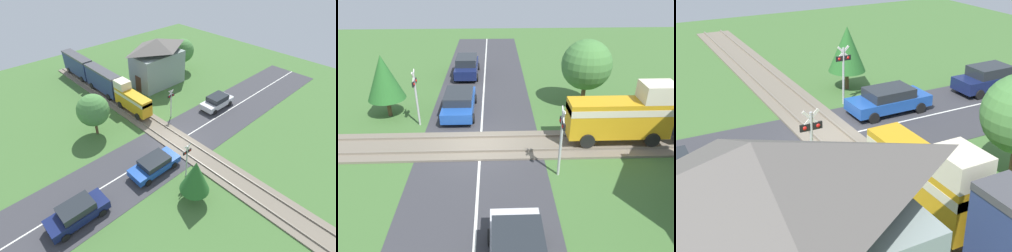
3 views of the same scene
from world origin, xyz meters
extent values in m
plane|color=#426B33|center=(0.00, 0.00, 0.00)|extent=(60.00, 60.00, 0.00)
cube|color=#38383D|center=(0.00, 0.00, 0.01)|extent=(48.00, 6.40, 0.02)
cube|color=silver|center=(0.00, 0.00, 0.02)|extent=(48.00, 0.12, 0.00)
cube|color=#756B5B|center=(0.00, 0.00, 0.06)|extent=(2.80, 48.00, 0.12)
cube|color=slate|center=(-0.72, 0.00, 0.18)|extent=(0.10, 48.00, 0.12)
cube|color=slate|center=(0.72, 0.00, 0.18)|extent=(0.10, 48.00, 0.12)
cube|color=gold|center=(0.00, 7.12, 1.57)|extent=(1.35, 5.22, 1.90)
cube|color=beige|center=(0.00, 7.12, 2.09)|extent=(1.37, 5.22, 0.36)
cube|color=beige|center=(0.00, 8.90, 2.97)|extent=(1.35, 1.67, 0.90)
cylinder|color=black|center=(-0.72, 5.45, 0.62)|extent=(0.14, 0.76, 0.76)
cylinder|color=black|center=(0.72, 5.45, 0.62)|extent=(0.14, 0.76, 0.76)
cylinder|color=black|center=(-0.72, 8.79, 0.62)|extent=(0.14, 0.76, 0.76)
cylinder|color=black|center=(0.72, 8.79, 0.62)|extent=(0.14, 0.76, 0.76)
cube|color=#1E4CA8|center=(-4.18, -1.44, 0.60)|extent=(4.49, 1.84, 0.59)
cube|color=#23282D|center=(-4.18, -1.44, 1.14)|extent=(2.47, 1.69, 0.50)
cylinder|color=black|center=(-2.72, -0.52, 0.30)|extent=(0.60, 0.18, 0.60)
cylinder|color=black|center=(-2.72, -2.36, 0.30)|extent=(0.60, 0.18, 0.60)
cylinder|color=black|center=(-5.64, -0.52, 0.30)|extent=(0.60, 0.18, 0.60)
cylinder|color=black|center=(-5.64, -2.36, 0.30)|extent=(0.60, 0.18, 0.60)
cylinder|color=black|center=(6.54, 0.57, 0.30)|extent=(0.60, 0.18, 0.60)
cylinder|color=black|center=(6.54, 2.31, 0.30)|extent=(0.60, 0.18, 0.60)
cube|color=#141E4C|center=(-11.27, -1.44, 0.65)|extent=(4.32, 1.74, 0.71)
cube|color=#23282D|center=(-11.27, -1.44, 1.30)|extent=(2.37, 1.60, 0.59)
cylinder|color=black|center=(-9.87, -0.57, 0.30)|extent=(0.60, 0.18, 0.60)
cylinder|color=black|center=(-9.87, -2.31, 0.30)|extent=(0.60, 0.18, 0.60)
cylinder|color=black|center=(-12.68, -2.31, 0.30)|extent=(0.60, 0.18, 0.60)
cylinder|color=#B7B7B7|center=(-2.59, -3.66, 1.63)|extent=(0.12, 0.12, 3.26)
cube|color=black|center=(-2.59, -3.66, 2.67)|extent=(0.90, 0.08, 0.28)
sphere|color=red|center=(-2.86, -3.66, 2.67)|extent=(0.18, 0.18, 0.18)
sphere|color=red|center=(-2.32, -3.66, 2.67)|extent=(0.18, 0.18, 0.18)
cube|color=silver|center=(-2.59, -3.66, 3.01)|extent=(0.72, 0.04, 0.72)
cube|color=silver|center=(-2.59, -3.66, 3.01)|extent=(0.72, 0.04, 0.72)
cylinder|color=#B7B7B7|center=(2.59, 3.66, 1.63)|extent=(0.12, 0.12, 3.26)
cube|color=black|center=(2.59, 3.66, 2.67)|extent=(0.90, 0.08, 0.28)
sphere|color=red|center=(2.86, 3.66, 2.67)|extent=(0.18, 0.18, 0.18)
sphere|color=red|center=(2.32, 3.66, 2.67)|extent=(0.18, 0.18, 0.18)
cube|color=silver|center=(2.59, 3.66, 3.01)|extent=(0.72, 0.04, 0.72)
cube|color=silver|center=(2.59, 3.66, 3.01)|extent=(0.72, 0.04, 0.72)
pyramid|color=#5B5651|center=(6.83, 10.74, 5.55)|extent=(7.04, 4.17, 1.22)
cylinder|color=brown|center=(-3.93, -5.76, 0.58)|extent=(0.24, 0.24, 1.16)
cone|color=#286628|center=(-3.93, -5.76, 2.51)|extent=(2.25, 2.25, 2.70)
camera|label=1|loc=(-14.25, -13.96, 16.53)|focal=28.00mm
camera|label=2|loc=(14.77, 0.81, 9.11)|focal=35.00mm
camera|label=3|loc=(8.82, 18.18, 9.94)|focal=50.00mm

